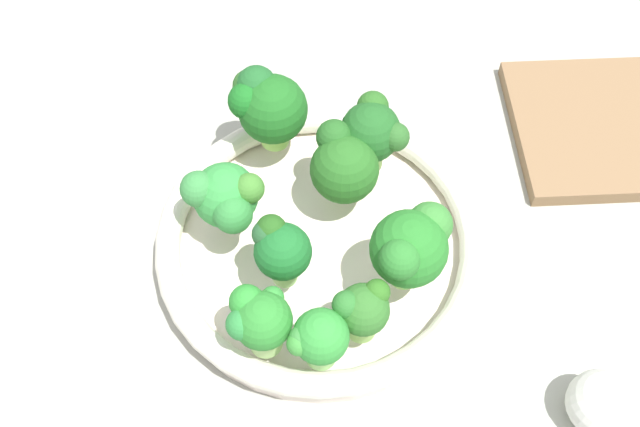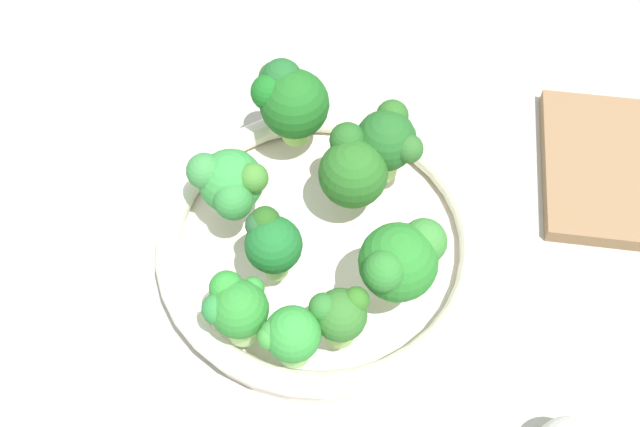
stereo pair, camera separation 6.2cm
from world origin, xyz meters
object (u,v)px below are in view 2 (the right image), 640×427
bowl (320,244)px  broccoli_floret_4 (290,336)px  broccoli_floret_1 (230,183)px  broccoli_floret_3 (340,315)px  broccoli_floret_8 (354,169)px  broccoli_floret_5 (289,99)px  broccoli_floret_0 (400,261)px  broccoli_floret_7 (271,240)px  broccoli_floret_2 (236,308)px  broccoli_floret_6 (388,141)px

bowl → broccoli_floret_4: bearing=-113.4°
bowl → broccoli_floret_1: (-6.98, 3.92, 6.03)cm
broccoli_floret_3 → broccoli_floret_4: size_ratio=0.98×
broccoli_floret_8 → broccoli_floret_5: bearing=116.8°
broccoli_floret_0 → broccoli_floret_8: broccoli_floret_0 is taller
broccoli_floret_3 → broccoli_floret_5: broccoli_floret_5 is taller
broccoli_floret_7 → broccoli_floret_5: bearing=73.6°
bowl → broccoli_floret_8: (3.74, 3.36, 5.77)cm
broccoli_floret_2 → broccoli_floret_4: bearing=-39.6°
broccoli_floret_6 → broccoli_floret_8: (-3.48, -1.95, -0.62)cm
bowl → broccoli_floret_3: (-0.53, -9.72, 5.58)cm
broccoli_floret_1 → broccoli_floret_5: broccoli_floret_5 is taller
broccoli_floret_3 → broccoli_floret_8: 13.76cm
broccoli_floret_1 → broccoli_floret_2: size_ratio=1.05×
broccoli_floret_0 → broccoli_floret_3: broccoli_floret_0 is taller
broccoli_floret_4 → broccoli_floret_7: (0.05, 8.12, 0.71)cm
broccoli_floret_4 → broccoli_floret_6: (11.81, 15.93, 0.85)cm
broccoli_floret_3 → broccoli_floret_7: size_ratio=0.86×
broccoli_floret_3 → broccoli_floret_6: broccoli_floret_6 is taller
broccoli_floret_0 → broccoli_floret_5: same height
bowl → broccoli_floret_4: size_ratio=4.85×
broccoli_floret_8 → broccoli_floret_7: bearing=-144.7°
broccoli_floret_2 → broccoli_floret_7: (3.62, 5.17, 0.24)cm
broccoli_floret_6 → broccoli_floret_2: bearing=-139.9°
broccoli_floret_4 → bowl: bearing=66.6°
broccoli_floret_7 → broccoli_floret_3: bearing=-60.9°
broccoli_floret_6 → broccoli_floret_8: size_ratio=1.03×
broccoli_floret_1 → broccoli_floret_3: size_ratio=1.16×
broccoli_floret_2 → broccoli_floret_7: broccoli_floret_7 is taller
broccoli_floret_5 → broccoli_floret_3: bearing=-90.4°
broccoli_floret_6 → broccoli_floret_7: size_ratio=1.07×
broccoli_floret_0 → broccoli_floret_4: 10.44cm
broccoli_floret_4 → broccoli_floret_1: bearing=99.3°
bowl → broccoli_floret_4: 12.83cm
broccoli_floret_4 → broccoli_floret_7: bearing=89.6°
broccoli_floret_0 → broccoli_floret_5: size_ratio=1.00×
broccoli_floret_8 → broccoli_floret_1: bearing=177.0°
broccoli_floret_1 → broccoli_floret_8: bearing=-3.0°
broccoli_floret_0 → broccoli_floret_2: size_ratio=1.21×
broccoli_floret_1 → broccoli_floret_4: broccoli_floret_1 is taller
broccoli_floret_3 → broccoli_floret_5: 21.31cm
broccoli_floret_6 → broccoli_floret_8: 4.03cm
broccoli_floret_5 → broccoli_floret_8: 9.24cm
bowl → broccoli_floret_1: bearing=150.7°
broccoli_floret_4 → broccoli_floret_5: (4.20, 22.18, 1.20)cm
bowl → broccoli_floret_0: (5.02, -6.69, 6.64)cm
broccoli_floret_0 → broccoli_floret_3: (-5.54, -3.03, -1.06)cm
broccoli_floret_5 → broccoli_floret_4: bearing=-100.7°
broccoli_floret_3 → broccoli_floret_7: 8.29cm
broccoli_floret_2 → broccoli_floret_3: broccoli_floret_2 is taller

